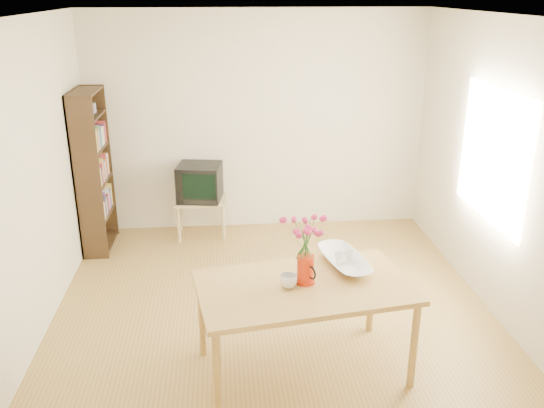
{
  "coord_description": "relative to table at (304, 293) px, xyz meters",
  "views": [
    {
      "loc": [
        -0.42,
        -4.46,
        2.8
      ],
      "look_at": [
        0.0,
        0.3,
        1.0
      ],
      "focal_mm": 38.0,
      "sensor_mm": 36.0,
      "label": 1
    }
  ],
  "objects": [
    {
      "name": "teacup_a",
      "position": [
        0.32,
        0.3,
        0.23
      ],
      "size": [
        0.08,
        0.08,
        0.06
      ],
      "primitive_type": "imported",
      "rotation": [
        0.0,
        0.0,
        0.27
      ],
      "color": "white",
      "rests_on": "bowl"
    },
    {
      "name": "pitcher",
      "position": [
        0.01,
        0.04,
        0.17
      ],
      "size": [
        0.14,
        0.21,
        0.22
      ],
      "rotation": [
        0.0,
        0.0,
        0.47
      ],
      "color": "red",
      "rests_on": "table"
    },
    {
      "name": "television",
      "position": [
        -0.85,
        2.73,
        -0.0
      ],
      "size": [
        0.55,
        0.52,
        0.42
      ],
      "rotation": [
        0.0,
        0.0,
        -0.16
      ],
      "color": "black",
      "rests_on": "tv_stand"
    },
    {
      "name": "table",
      "position": [
        0.0,
        0.0,
        0.0
      ],
      "size": [
        1.69,
        1.13,
        0.75
      ],
      "rotation": [
        0.0,
        0.0,
        0.16
      ],
      "color": "#A27837",
      "rests_on": "ground"
    },
    {
      "name": "teacup_b",
      "position": [
        0.4,
        0.32,
        0.23
      ],
      "size": [
        0.07,
        0.07,
        0.06
      ],
      "primitive_type": "imported",
      "rotation": [
        0.0,
        0.0,
        1.51
      ],
      "color": "white",
      "rests_on": "bowl"
    },
    {
      "name": "room",
      "position": [
        -0.12,
        0.75,
        0.62
      ],
      "size": [
        4.5,
        4.5,
        4.5
      ],
      "color": "olive",
      "rests_on": "ground"
    },
    {
      "name": "mug",
      "position": [
        -0.12,
        -0.02,
        0.12
      ],
      "size": [
        0.17,
        0.17,
        0.1
      ],
      "primitive_type": "imported",
      "rotation": [
        0.0,
        0.0,
        3.58
      ],
      "color": "white",
      "rests_on": "table"
    },
    {
      "name": "tv_stand",
      "position": [
        -0.85,
        2.71,
        -0.29
      ],
      "size": [
        0.6,
        0.45,
        0.46
      ],
      "color": "tan",
      "rests_on": "ground"
    },
    {
      "name": "bookshelf",
      "position": [
        -1.99,
        2.49,
        0.16
      ],
      "size": [
        0.28,
        0.7,
        1.8
      ],
      "color": "black",
      "rests_on": "ground"
    },
    {
      "name": "flowers",
      "position": [
        0.01,
        0.04,
        0.45
      ],
      "size": [
        0.25,
        0.25,
        0.35
      ],
      "primitive_type": null,
      "color": "#F3397A",
      "rests_on": "pitcher"
    },
    {
      "name": "bowl",
      "position": [
        0.36,
        0.3,
        0.27
      ],
      "size": [
        0.51,
        0.51,
        0.41
      ],
      "primitive_type": "imported",
      "rotation": [
        0.0,
        0.0,
        0.2
      ],
      "color": "white",
      "rests_on": "table"
    }
  ]
}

